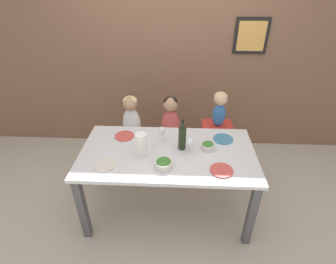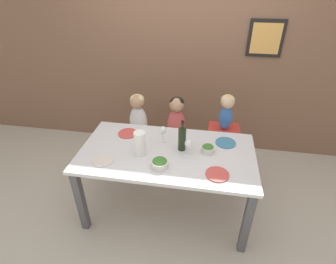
{
  "view_description": "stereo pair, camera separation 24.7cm",
  "coord_description": "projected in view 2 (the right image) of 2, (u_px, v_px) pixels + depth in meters",
  "views": [
    {
      "loc": [
        0.1,
        -2.02,
        2.28
      ],
      "look_at": [
        0.0,
        0.07,
        0.96
      ],
      "focal_mm": 28.0,
      "sensor_mm": 36.0,
      "label": 1
    },
    {
      "loc": [
        0.35,
        -2.0,
        2.28
      ],
      "look_at": [
        0.0,
        0.07,
        0.96
      ],
      "focal_mm": 28.0,
      "sensor_mm": 36.0,
      "label": 2
    }
  ],
  "objects": [
    {
      "name": "ground_plane",
      "position": [
        167.0,
        207.0,
        2.93
      ],
      "size": [
        14.0,
        14.0,
        0.0
      ],
      "primitive_type": "plane",
      "color": "#BCB2A3"
    },
    {
      "name": "wall_back",
      "position": [
        185.0,
        53.0,
        3.35
      ],
      "size": [
        10.0,
        0.09,
        2.7
      ],
      "color": "brown",
      "rests_on": "ground_plane"
    },
    {
      "name": "dining_table",
      "position": [
        167.0,
        160.0,
        2.57
      ],
      "size": [
        1.68,
        0.89,
        0.78
      ],
      "color": "silver",
      "rests_on": "ground_plane"
    },
    {
      "name": "chair_far_left",
      "position": [
        140.0,
        141.0,
        3.34
      ],
      "size": [
        0.42,
        0.39,
        0.47
      ],
      "color": "silver",
      "rests_on": "ground_plane"
    },
    {
      "name": "chair_far_center",
      "position": [
        176.0,
        145.0,
        3.27
      ],
      "size": [
        0.42,
        0.39,
        0.47
      ],
      "color": "silver",
      "rests_on": "ground_plane"
    },
    {
      "name": "chair_right_highchair",
      "position": [
        223.0,
        140.0,
        3.12
      ],
      "size": [
        0.36,
        0.33,
        0.69
      ],
      "color": "silver",
      "rests_on": "ground_plane"
    },
    {
      "name": "person_child_left",
      "position": [
        138.0,
        115.0,
        3.14
      ],
      "size": [
        0.22,
        0.18,
        0.57
      ],
      "color": "silver",
      "rests_on": "chair_far_left"
    },
    {
      "name": "person_child_center",
      "position": [
        176.0,
        118.0,
        3.07
      ],
      "size": [
        0.22,
        0.18,
        0.57
      ],
      "color": "#C64C4C",
      "rests_on": "chair_far_center"
    },
    {
      "name": "person_baby_right",
      "position": [
        227.0,
        109.0,
        2.9
      ],
      "size": [
        0.15,
        0.16,
        0.43
      ],
      "color": "#3366B2",
      "rests_on": "chair_right_highchair"
    },
    {
      "name": "wine_bottle",
      "position": [
        182.0,
        139.0,
        2.48
      ],
      "size": [
        0.07,
        0.07,
        0.32
      ],
      "color": "#232D19",
      "rests_on": "dining_table"
    },
    {
      "name": "paper_towel_roll",
      "position": [
        140.0,
        143.0,
        2.42
      ],
      "size": [
        0.11,
        0.11,
        0.24
      ],
      "color": "white",
      "rests_on": "dining_table"
    },
    {
      "name": "wine_glass_near",
      "position": [
        189.0,
        144.0,
        2.41
      ],
      "size": [
        0.07,
        0.07,
        0.17
      ],
      "color": "white",
      "rests_on": "dining_table"
    },
    {
      "name": "wine_glass_far",
      "position": [
        163.0,
        131.0,
        2.6
      ],
      "size": [
        0.07,
        0.07,
        0.17
      ],
      "color": "white",
      "rests_on": "dining_table"
    },
    {
      "name": "salad_bowl_large",
      "position": [
        160.0,
        163.0,
        2.31
      ],
      "size": [
        0.15,
        0.15,
        0.08
      ],
      "color": "silver",
      "rests_on": "dining_table"
    },
    {
      "name": "salad_bowl_small",
      "position": [
        208.0,
        149.0,
        2.49
      ],
      "size": [
        0.13,
        0.13,
        0.08
      ],
      "color": "silver",
      "rests_on": "dining_table"
    },
    {
      "name": "dinner_plate_front_left",
      "position": [
        103.0,
        160.0,
        2.4
      ],
      "size": [
        0.2,
        0.2,
        0.01
      ],
      "color": "silver",
      "rests_on": "dining_table"
    },
    {
      "name": "dinner_plate_back_left",
      "position": [
        128.0,
        133.0,
        2.78
      ],
      "size": [
        0.2,
        0.2,
        0.01
      ],
      "color": "#D14C47",
      "rests_on": "dining_table"
    },
    {
      "name": "dinner_plate_back_right",
      "position": [
        226.0,
        143.0,
        2.63
      ],
      "size": [
        0.2,
        0.2,
        0.01
      ],
      "color": "teal",
      "rests_on": "dining_table"
    },
    {
      "name": "dinner_plate_front_right",
      "position": [
        217.0,
        174.0,
        2.23
      ],
      "size": [
        0.2,
        0.2,
        0.01
      ],
      "color": "#D14C47",
      "rests_on": "dining_table"
    }
  ]
}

